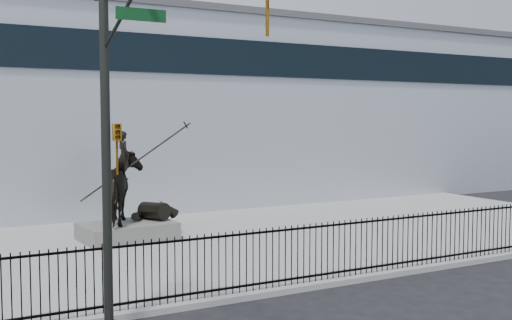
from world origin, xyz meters
name	(u,v)px	position (x,y,z in m)	size (l,w,h in m)	color
ground	(393,292)	(0.00, 0.00, 0.00)	(120.00, 120.00, 0.00)	black
plaza	(259,239)	(0.00, 7.00, 0.07)	(30.00, 12.00, 0.15)	#979794
building	(145,114)	(0.00, 20.00, 4.50)	(44.00, 14.00, 9.00)	#B6BEC6
picket_fence	(362,246)	(0.00, 1.25, 0.90)	(22.10, 0.10, 1.50)	black
statue_plinth	(127,231)	(-4.22, 8.73, 0.44)	(3.04, 2.09, 0.57)	#63615B
equestrian_statue	(128,188)	(-4.16, 8.74, 1.92)	(3.89, 2.61, 3.31)	black
traffic_signal_left	(131,133)	(-6.75, -0.62, 4.03)	(1.52, 4.84, 7.00)	black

